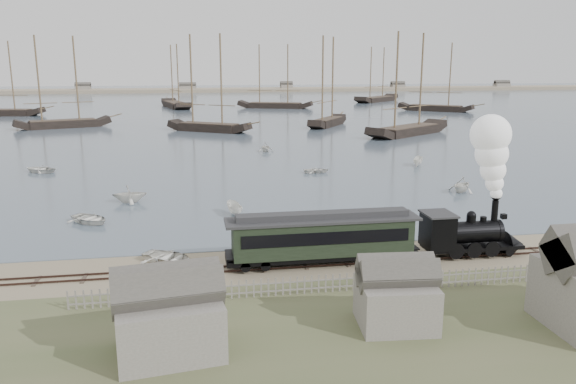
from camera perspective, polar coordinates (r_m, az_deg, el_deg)
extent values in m
plane|color=gray|center=(42.16, 2.55, -6.43)|extent=(600.00, 600.00, 0.00)
cube|color=#42505E|center=(209.49, -7.43, 9.01)|extent=(600.00, 336.00, 0.06)
cube|color=#32201B|center=(39.83, 3.31, -7.47)|extent=(120.00, 0.08, 0.12)
cube|color=#32201B|center=(40.75, 3.00, -6.99)|extent=(120.00, 0.08, 0.12)
cube|color=#3A2C25|center=(40.32, 3.15, -7.32)|extent=(120.00, 1.80, 0.06)
cube|color=tan|center=(289.32, -8.12, 10.03)|extent=(500.00, 20.00, 1.80)
cube|color=black|center=(44.05, 18.17, -5.20)|extent=(7.31, 2.15, 0.27)
cylinder|color=black|center=(43.54, 17.77, -3.90)|extent=(4.52, 1.61, 1.61)
cube|color=black|center=(42.46, 14.95, -3.84)|extent=(1.94, 2.37, 2.47)
cube|color=#2E2E30|center=(42.11, 15.05, -2.15)|extent=(2.15, 2.58, 0.13)
cylinder|color=black|center=(44.13, 20.26, -1.91)|extent=(0.47, 0.47, 1.72)
sphere|color=black|center=(43.30, 18.14, -2.28)|extent=(0.69, 0.69, 0.69)
cone|color=black|center=(45.76, 22.00, -4.97)|extent=(1.51, 2.15, 2.15)
cube|color=black|center=(44.60, 21.06, -2.32)|extent=(0.38, 0.38, 0.38)
cube|color=black|center=(40.14, 3.51, -6.40)|extent=(13.68, 2.25, 0.34)
cube|color=black|center=(39.71, 3.54, -4.54)|extent=(12.71, 2.44, 2.44)
cube|color=black|center=(38.49, 3.97, -4.73)|extent=(11.73, 0.06, 0.88)
cube|color=black|center=(40.80, 3.15, -3.69)|extent=(11.73, 0.06, 0.88)
cube|color=#2E2E30|center=(39.35, 3.56, -2.77)|extent=(13.68, 2.64, 0.18)
cube|color=#2E2E30|center=(39.27, 3.57, -2.36)|extent=(12.22, 1.17, 0.44)
imported|color=silver|center=(41.34, -12.04, -6.49)|extent=(4.81, 5.03, 0.85)
imported|color=silver|center=(53.05, -19.47, -2.56)|extent=(4.84, 4.92, 0.83)
imported|color=silver|center=(59.62, -15.80, -0.17)|extent=(3.21, 3.64, 1.81)
imported|color=silver|center=(52.82, -5.48, -1.73)|extent=(3.24, 1.69, 1.19)
imported|color=silver|center=(73.14, 2.90, 2.22)|extent=(2.48, 3.39, 0.68)
imported|color=silver|center=(64.88, 17.23, 0.74)|extent=(4.20, 4.29, 1.72)
imported|color=silver|center=(80.28, 13.04, 3.05)|extent=(3.26, 2.58, 1.20)
imported|color=silver|center=(80.29, -23.93, 2.15)|extent=(4.70, 5.17, 0.88)
imported|color=silver|center=(90.73, -2.30, 4.60)|extent=(3.44, 3.13, 1.56)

